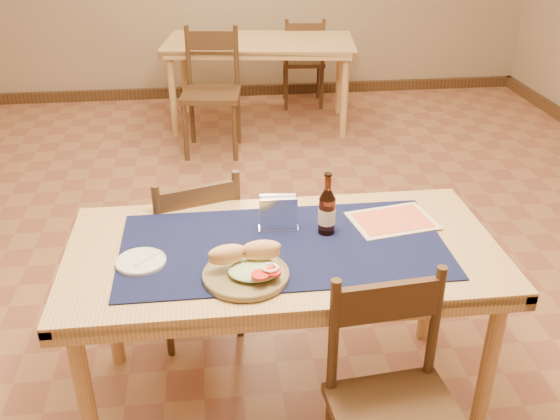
{
  "coord_description": "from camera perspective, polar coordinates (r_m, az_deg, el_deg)",
  "views": [
    {
      "loc": [
        -0.25,
        -2.77,
        1.95
      ],
      "look_at": [
        0.0,
        -0.7,
        0.85
      ],
      "focal_mm": 40.0,
      "sensor_mm": 36.0,
      "label": 1
    }
  ],
  "objects": [
    {
      "name": "chair_back_far",
      "position": [
        6.11,
        2.16,
        13.52
      ],
      "size": [
        0.42,
        0.42,
        0.85
      ],
      "color": "#432B18",
      "rests_on": "ground"
    },
    {
      "name": "chair_back_near",
      "position": [
        5.02,
        -6.27,
        10.89
      ],
      "size": [
        0.5,
        0.5,
        0.97
      ],
      "color": "#432B18",
      "rests_on": "ground"
    },
    {
      "name": "chair_main_far",
      "position": [
        2.9,
        -8.01,
        -3.58
      ],
      "size": [
        0.51,
        0.51,
        0.87
      ],
      "color": "#432B18",
      "rests_on": "ground"
    },
    {
      "name": "fork",
      "position": [
        2.27,
        -11.77,
        -4.22
      ],
      "size": [
        0.09,
        0.1,
        0.0
      ],
      "color": "#A2DF7A",
      "rests_on": "side_plate"
    },
    {
      "name": "back_table",
      "position": [
        5.54,
        -1.87,
        14.42
      ],
      "size": [
        1.7,
        1.01,
        0.75
      ],
      "color": "tan",
      "rests_on": "ground"
    },
    {
      "name": "room",
      "position": [
        2.83,
        -1.74,
        16.62
      ],
      "size": [
        6.04,
        7.04,
        2.84
      ],
      "color": "#8C5F3D",
      "rests_on": "ground"
    },
    {
      "name": "main_table",
      "position": [
        2.36,
        0.29,
        -5.04
      ],
      "size": [
        1.6,
        0.8,
        0.75
      ],
      "color": "tan",
      "rests_on": "ground"
    },
    {
      "name": "side_plate",
      "position": [
        2.26,
        -12.61,
        -4.59
      ],
      "size": [
        0.18,
        0.18,
        0.01
      ],
      "color": "silver",
      "rests_on": "placemat"
    },
    {
      "name": "sandwich_plate",
      "position": [
        2.13,
        -2.98,
        -5.37
      ],
      "size": [
        0.3,
        0.3,
        0.11
      ],
      "color": "brown",
      "rests_on": "placemat"
    },
    {
      "name": "baseboard",
      "position": [
        3.37,
        -1.41,
        -6.54
      ],
      "size": [
        6.0,
        7.0,
        0.1
      ],
      "color": "#432B18",
      "rests_on": "ground"
    },
    {
      "name": "menu_card",
      "position": [
        2.51,
        10.23,
        -0.94
      ],
      "size": [
        0.36,
        0.29,
        0.01
      ],
      "color": "beige",
      "rests_on": "placemat"
    },
    {
      "name": "chair_main_near",
      "position": [
        2.13,
        10.53,
        -17.35
      ],
      "size": [
        0.44,
        0.44,
        0.88
      ],
      "color": "#432B18",
      "rests_on": "ground"
    },
    {
      "name": "beer_bottle",
      "position": [
        2.36,
        4.31,
        -0.11
      ],
      "size": [
        0.07,
        0.07,
        0.25
      ],
      "color": "#481D0C",
      "rests_on": "placemat"
    },
    {
      "name": "placemat",
      "position": [
        2.32,
        0.29,
        -3.27
      ],
      "size": [
        1.2,
        0.6,
        0.01
      ],
      "primitive_type": "cube",
      "color": "#0F153A",
      "rests_on": "main_table"
    },
    {
      "name": "napkin_holder",
      "position": [
        2.39,
        -0.15,
        -0.36
      ],
      "size": [
        0.16,
        0.06,
        0.14
      ],
      "color": "white",
      "rests_on": "placemat"
    }
  ]
}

